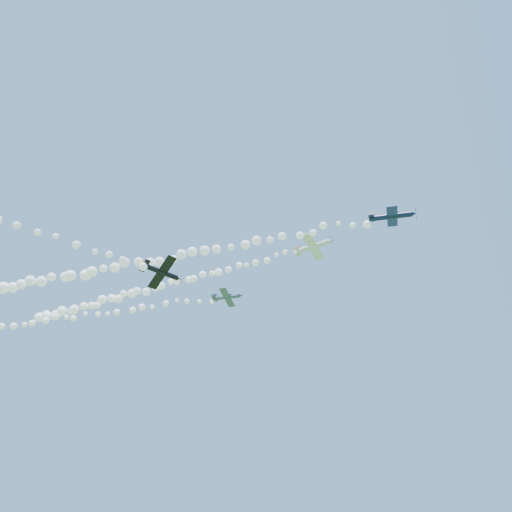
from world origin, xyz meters
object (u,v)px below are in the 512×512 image
at_px(plane_black, 162,272).
at_px(plane_white, 313,246).
at_px(plane_navy, 392,216).
at_px(plane_grey, 227,297).

bearing_deg(plane_black, plane_white, -25.15).
distance_m(plane_navy, plane_black, 39.60).
distance_m(plane_navy, plane_grey, 35.17).
height_order(plane_white, plane_grey, plane_white).
height_order(plane_navy, plane_black, plane_navy).
bearing_deg(plane_black, plane_grey, 19.93).
xyz_separation_m(plane_white, plane_grey, (-19.03, 2.56, -5.57)).
distance_m(plane_white, plane_grey, 20.00).
relative_size(plane_grey, plane_black, 0.96).
bearing_deg(plane_navy, plane_grey, 161.58).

